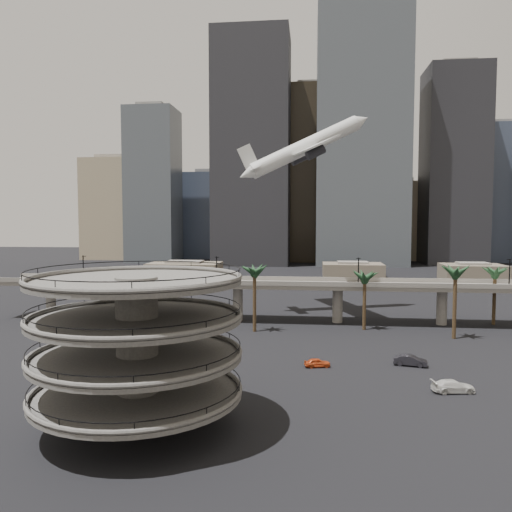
# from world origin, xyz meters

# --- Properties ---
(ground) EXTENTS (700.00, 700.00, 0.00)m
(ground) POSITION_xyz_m (0.00, 0.00, 0.00)
(ground) COLOR black
(ground) RESTS_ON ground
(parking_ramp) EXTENTS (22.20, 22.20, 17.35)m
(parking_ramp) POSITION_xyz_m (-13.00, -4.00, 9.84)
(parking_ramp) COLOR #4E4C49
(parking_ramp) RESTS_ON ground
(overpass) EXTENTS (130.00, 9.30, 14.70)m
(overpass) POSITION_xyz_m (0.00, 55.00, 7.34)
(overpass) COLOR slate
(overpass) RESTS_ON ground
(palm_trees) EXTENTS (54.40, 18.40, 14.00)m
(palm_trees) POSITION_xyz_m (21.48, 47.47, 11.30)
(palm_trees) COLOR #48381F
(palm_trees) RESTS_ON ground
(low_buildings) EXTENTS (135.00, 27.50, 6.80)m
(low_buildings) POSITION_xyz_m (6.89, 142.30, 2.86)
(low_buildings) COLOR #635949
(low_buildings) RESTS_ON ground
(skyline) EXTENTS (269.00, 86.00, 128.76)m
(skyline) POSITION_xyz_m (15.11, 217.08, 47.12)
(skyline) COLOR gray
(skyline) RESTS_ON ground
(airborne_jet) EXTENTS (32.98, 31.37, 18.58)m
(airborne_jet) POSITION_xyz_m (3.53, 67.47, 39.66)
(airborne_jet) COLOR silver
(airborne_jet) RESTS_ON ground
(car_a) EXTENTS (4.17, 2.38, 1.34)m
(car_a) POSITION_xyz_m (6.22, 20.69, 0.67)
(car_a) COLOR #CC4B1D
(car_a) RESTS_ON ground
(car_b) EXTENTS (5.26, 2.81, 1.65)m
(car_b) POSITION_xyz_m (20.38, 22.91, 0.82)
(car_b) COLOR black
(car_b) RESTS_ON ground
(car_c) EXTENTS (5.78, 3.07, 1.59)m
(car_c) POSITION_xyz_m (23.53, 11.35, 0.80)
(car_c) COLOR silver
(car_c) RESTS_ON ground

